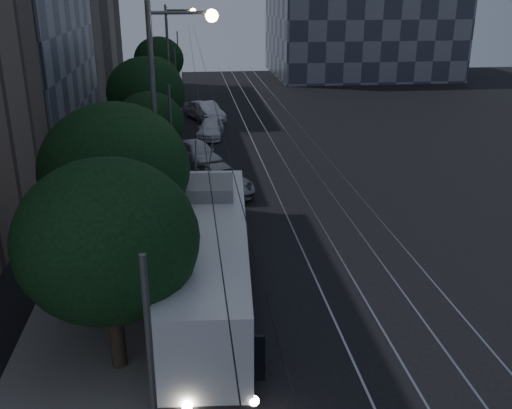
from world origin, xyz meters
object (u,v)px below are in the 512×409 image
Objects in this scene: trolleybus at (209,261)px; car_white_a at (197,153)px; car_white_d at (201,110)px; pickup_silver at (221,180)px; streetlamp_near at (167,120)px; car_white_b at (211,129)px; streetlamp_far at (174,57)px; car_white_c at (207,111)px.

trolleybus reaches higher than car_white_a.
pickup_silver is at bearing -108.72° from car_white_d.
trolleybus is 1.22× the size of streetlamp_near.
car_white_d reaches higher than car_white_b.
car_white_b is 6.10m from streetlamp_far.
car_white_b is at bearing -39.98° from streetlamp_far.
car_white_c is at bearing -75.22° from car_white_d.
streetlamp_far is at bearing -143.29° from car_white_c.
trolleybus is 1.31× the size of streetlamp_far.
streetlamp_far is at bearing 74.42° from car_white_a.
car_white_b is at bearing 91.55° from trolleybus.
car_white_d is (-0.55, 0.78, 0.00)m from car_white_c.
car_white_d is at bearing 93.11° from trolleybus.
trolleybus is 31.54m from car_white_d.
trolleybus is 30.78m from car_white_c.
car_white_a reaches higher than pickup_silver.
car_white_a is 1.04× the size of car_white_d.
car_white_d is 0.44× the size of streetlamp_near.
car_white_a is at bearing -81.68° from streetlamp_far.
streetlamp_far is (-0.16, 24.23, -0.39)m from streetlamp_near.
car_white_c is 0.45× the size of streetlamp_near.
pickup_silver is 1.09× the size of car_white_a.
streetlamp_near is at bearing -114.16° from car_white_d.
car_white_d reaches higher than car_white_c.
car_white_b is 6.01m from car_white_c.
trolleybus is at bearing -86.89° from streetlamp_far.
car_white_d is 0.47× the size of streetlamp_far.
streetlamp_far is (-1.46, 26.88, 4.05)m from trolleybus.
streetlamp_far is at bearing 97.21° from trolleybus.
car_white_c is 28.70m from streetlamp_near.
car_white_a is 0.49× the size of streetlamp_far.
streetlamp_near reaches higher than car_white_b.
car_white_a is 14.06m from car_white_d.
car_white_c is 0.49× the size of streetlamp_far.
car_white_a is 1.05× the size of car_white_b.
trolleybus is 17.50m from car_white_a.
streetlamp_near reaches higher than pickup_silver.
car_white_d is 7.10m from streetlamp_far.
car_white_b is at bearing -109.70° from car_white_c.
streetlamp_near reaches higher than streetlamp_far.
streetlamp_far reaches higher than trolleybus.
car_white_c is at bearing 56.46° from streetlamp_far.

